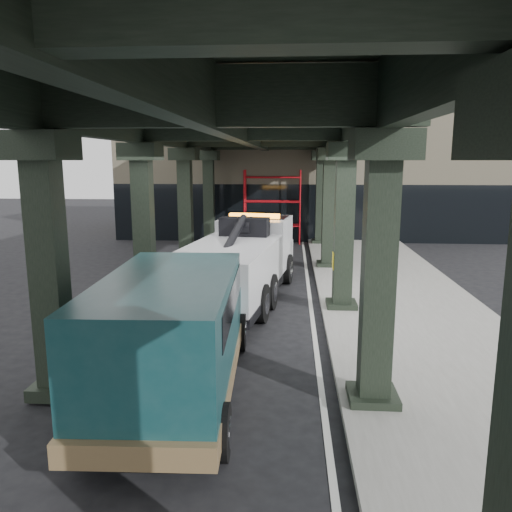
% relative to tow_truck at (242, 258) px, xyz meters
% --- Properties ---
extents(ground, '(90.00, 90.00, 0.00)m').
position_rel_tow_truck_xyz_m(ground, '(0.53, -3.18, -1.35)').
color(ground, black).
rests_on(ground, ground).
extents(sidewalk, '(5.00, 40.00, 0.15)m').
position_rel_tow_truck_xyz_m(sidewalk, '(5.03, -1.18, -1.28)').
color(sidewalk, gray).
rests_on(sidewalk, ground).
extents(lane_stripe, '(0.12, 38.00, 0.01)m').
position_rel_tow_truck_xyz_m(lane_stripe, '(2.23, -1.18, -1.35)').
color(lane_stripe, silver).
rests_on(lane_stripe, ground).
extents(viaduct, '(7.40, 32.00, 6.40)m').
position_rel_tow_truck_xyz_m(viaduct, '(0.13, -1.18, 4.11)').
color(viaduct, black).
rests_on(viaduct, ground).
extents(building, '(22.00, 10.00, 8.00)m').
position_rel_tow_truck_xyz_m(building, '(2.53, 16.82, 2.65)').
color(building, '#C6B793').
rests_on(building, ground).
extents(scaffolding, '(3.08, 0.88, 4.00)m').
position_rel_tow_truck_xyz_m(scaffolding, '(0.53, 11.46, 0.75)').
color(scaffolding, red).
rests_on(scaffolding, ground).
extents(tow_truck, '(3.48, 8.69, 2.78)m').
position_rel_tow_truck_xyz_m(tow_truck, '(0.00, 0.00, 0.00)').
color(tow_truck, black).
rests_on(tow_truck, ground).
extents(towed_van, '(2.66, 6.19, 2.48)m').
position_rel_tow_truck_xyz_m(towed_van, '(-0.59, -7.12, -0.02)').
color(towed_van, '#113A3E').
rests_on(towed_van, ground).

